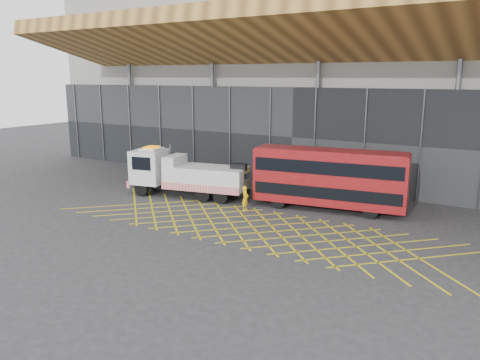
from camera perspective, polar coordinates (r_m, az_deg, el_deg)
The scene contains 6 objects.
ground_plane at distance 30.88m, azimuth -6.23°, elevation -4.24°, with size 120.00×120.00×0.00m, color #29292C.
road_markings at distance 28.32m, azimuth 1.53°, elevation -5.71°, with size 26.36×7.16×0.01m.
construction_building at distance 44.78m, azimuth 10.40°, elevation 12.47°, with size 55.00×23.97×18.00m.
recovery_truck at distance 35.23m, azimuth -6.82°, elevation 0.73°, with size 10.71×4.28×3.72m.
bus_towed at distance 31.85m, azimuth 10.80°, elevation 0.38°, with size 10.35×3.82×4.12m.
worker at distance 31.47m, azimuth 0.65°, elevation -2.25°, with size 0.61×0.40×1.67m, color yellow.
Camera 1 is at (18.18, -23.33, 8.87)m, focal length 35.00 mm.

